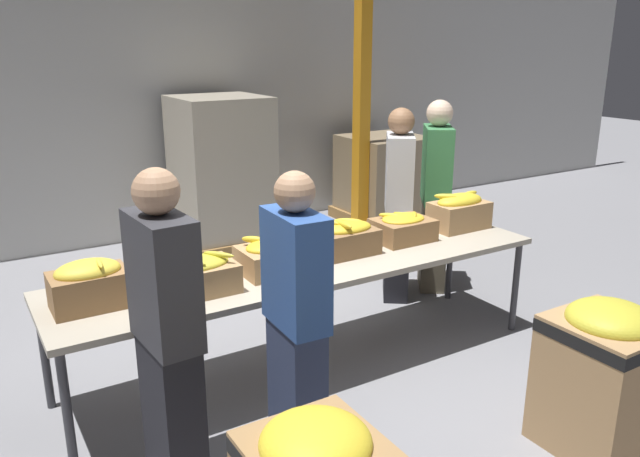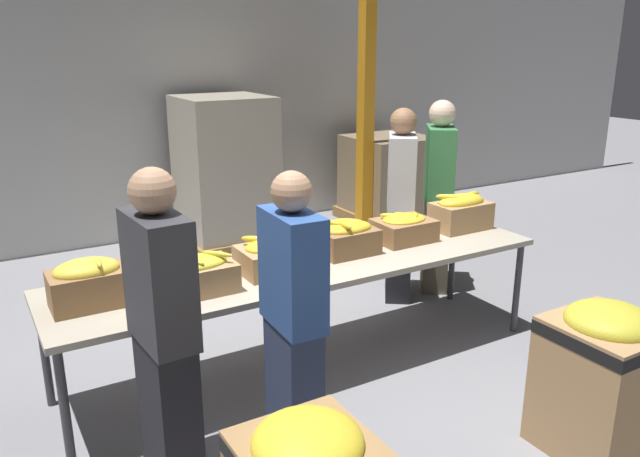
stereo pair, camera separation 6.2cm
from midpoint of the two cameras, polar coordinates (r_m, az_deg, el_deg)
name	(u,v)px [view 1 (the left image)]	position (r m, az deg, el deg)	size (l,w,h in m)	color
ground_plane	(309,363)	(4.48, -1.44, -12.21)	(30.00, 30.00, 0.00)	gray
wall_back	(142,57)	(7.16, -16.18, 14.79)	(16.00, 0.08, 4.00)	#B7B7B2
sorting_table	(308,268)	(4.18, -1.51, -3.65)	(3.39, 0.85, 0.75)	#B2A893
banana_box_0	(89,283)	(3.67, -20.81, -4.72)	(0.41, 0.27, 0.28)	olive
banana_box_1	(195,275)	(3.72, -11.84, -4.16)	(0.47, 0.34, 0.24)	tan
banana_box_2	(277,255)	(3.99, -4.42, -2.40)	(0.47, 0.33, 0.23)	tan
banana_box_3	(347,237)	(4.30, 2.07, -0.80)	(0.40, 0.29, 0.25)	olive
banana_box_4	(403,227)	(4.62, 7.20, 0.11)	(0.42, 0.32, 0.22)	olive
banana_box_5	(459,211)	(4.99, 12.25, 1.59)	(0.45, 0.28, 0.30)	tan
volunteer_0	(398,206)	(5.35, 6.82, 2.04)	(0.44, 0.49, 1.65)	black
volunteer_1	(167,335)	(3.15, -14.35, -9.41)	(0.25, 0.45, 1.63)	black
volunteer_2	(435,197)	(5.61, 10.17, 2.82)	(0.45, 0.50, 1.69)	#6B604C
volunteer_3	(296,318)	(3.30, -2.73, -8.20)	(0.23, 0.43, 1.56)	#2D3856
donation_bin_1	(603,372)	(3.77, 24.03, -11.89)	(0.54, 0.54, 0.86)	tan
support_pillar	(363,57)	(7.13, 3.66, 15.39)	(0.15, 0.15, 4.00)	orange
pallet_stack_0	(384,179)	(7.83, 5.66, 4.50)	(1.01, 1.01, 1.05)	olive
pallet_stack_1	(222,173)	(6.84, -9.24, 4.99)	(1.00, 1.00, 1.62)	olive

